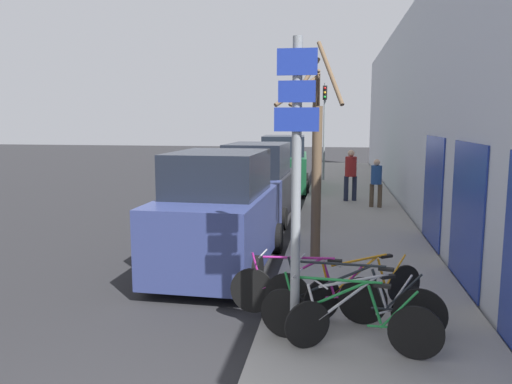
# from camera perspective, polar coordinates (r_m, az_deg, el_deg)

# --- Properties ---
(ground_plane) EXTENTS (80.00, 80.00, 0.00)m
(ground_plane) POSITION_cam_1_polar(r_m,az_deg,el_deg) (14.99, 1.14, -3.21)
(ground_plane) COLOR black
(sidewalk_curb) EXTENTS (3.20, 32.00, 0.15)m
(sidewalk_curb) POSITION_cam_1_polar(r_m,az_deg,el_deg) (17.61, 10.80, -1.37)
(sidewalk_curb) COLOR gray
(sidewalk_curb) RESTS_ON ground
(building_facade) EXTENTS (0.23, 32.00, 6.50)m
(building_facade) POSITION_cam_1_polar(r_m,az_deg,el_deg) (17.43, 16.92, 8.74)
(building_facade) COLOR #B2B7C1
(building_facade) RESTS_ON ground
(signpost) EXTENTS (0.54, 0.14, 3.83)m
(signpost) POSITION_cam_1_polar(r_m,az_deg,el_deg) (6.18, 4.61, 1.17)
(signpost) COLOR gray
(signpost) RESTS_ON sidewalk_curb
(bicycle_0) EXTENTS (2.25, 0.63, 0.91)m
(bicycle_0) POSITION_cam_1_polar(r_m,az_deg,el_deg) (6.51, 10.40, -14.00)
(bicycle_0) COLOR black
(bicycle_0) RESTS_ON sidewalk_curb
(bicycle_1) EXTENTS (1.91, 1.06, 0.84)m
(bicycle_1) POSITION_cam_1_polar(r_m,az_deg,el_deg) (6.80, 11.92, -13.28)
(bicycle_1) COLOR black
(bicycle_1) RESTS_ON sidewalk_curb
(bicycle_2) EXTENTS (2.43, 0.65, 0.95)m
(bicycle_2) POSITION_cam_1_polar(r_m,az_deg,el_deg) (7.03, 10.80, -12.14)
(bicycle_2) COLOR black
(bicycle_2) RESTS_ON sidewalk_curb
(bicycle_3) EXTENTS (2.27, 0.44, 0.93)m
(bicycle_3) POSITION_cam_1_polar(r_m,az_deg,el_deg) (7.32, 5.74, -11.27)
(bicycle_3) COLOR black
(bicycle_3) RESTS_ON sidewalk_curb
(bicycle_4) EXTENTS (1.77, 1.23, 0.85)m
(bicycle_4) POSITION_cam_1_polar(r_m,az_deg,el_deg) (7.69, 12.34, -10.68)
(bicycle_4) COLOR black
(bicycle_4) RESTS_ON sidewalk_curb
(parked_car_0) EXTENTS (2.20, 4.43, 2.38)m
(parked_car_0) POSITION_cam_1_polar(r_m,az_deg,el_deg) (10.00, -4.06, -2.70)
(parked_car_0) COLOR navy
(parked_car_0) RESTS_ON ground
(parked_car_1) EXTENTS (2.17, 4.72, 2.29)m
(parked_car_1) POSITION_cam_1_polar(r_m,az_deg,el_deg) (15.03, 0.28, 0.80)
(parked_car_1) COLOR black
(parked_car_1) RESTS_ON ground
(parked_car_2) EXTENTS (2.29, 4.73, 2.32)m
(parked_car_2) POSITION_cam_1_polar(r_m,az_deg,el_deg) (20.96, 3.20, 3.01)
(parked_car_2) COLOR #144728
(parked_car_2) RESTS_ON ground
(pedestrian_near) EXTENTS (0.40, 0.35, 1.57)m
(pedestrian_near) POSITION_cam_1_polar(r_m,az_deg,el_deg) (16.63, 13.58, 1.39)
(pedestrian_near) COLOR #4C3D2D
(pedestrian_near) RESTS_ON sidewalk_curb
(pedestrian_far) EXTENTS (0.45, 0.40, 1.78)m
(pedestrian_far) POSITION_cam_1_polar(r_m,az_deg,el_deg) (17.75, 10.77, 2.31)
(pedestrian_far) COLOR #1E2338
(pedestrian_far) RESTS_ON sidewalk_curb
(street_tree) EXTENTS (1.33, 1.59, 4.37)m
(street_tree) POSITION_cam_1_polar(r_m,az_deg,el_deg) (10.20, 6.85, 3.55)
(street_tree) COLOR brown
(street_tree) RESTS_ON sidewalk_curb
(traffic_light) EXTENTS (0.20, 0.30, 4.50)m
(traffic_light) POSITION_cam_1_polar(r_m,az_deg,el_deg) (23.65, 7.83, 8.34)
(traffic_light) COLOR gray
(traffic_light) RESTS_ON sidewalk_curb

